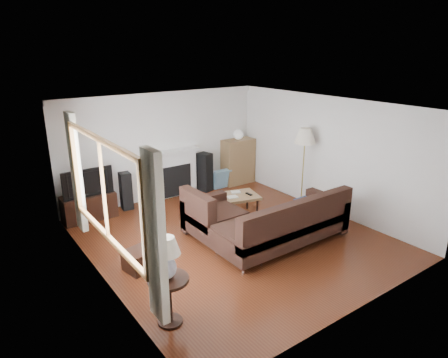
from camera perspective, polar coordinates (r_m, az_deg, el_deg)
room at (r=7.22m, az=1.39°, el=0.52°), size 5.10×5.60×2.54m
window at (r=5.87m, az=-16.85°, el=-1.50°), size 0.12×2.74×1.54m
curtain_near at (r=4.64m, az=-9.74°, el=-8.41°), size 0.10×0.35×2.10m
curtain_far at (r=7.32m, az=-20.34°, el=0.82°), size 0.10×0.35×2.10m
fireplace at (r=9.63m, az=-7.40°, el=0.79°), size 1.40×0.26×1.15m
tv_stand at (r=8.86m, az=-18.73°, el=-3.78°), size 1.08×0.48×0.54m
television at (r=8.67m, az=-19.10°, el=-0.32°), size 1.02×0.13×0.59m
speaker_left at (r=9.13m, az=-13.84°, el=-1.66°), size 0.26×0.30×0.84m
speaker_right at (r=9.98m, az=-2.75°, el=1.01°), size 0.34×0.38×0.97m
bookshelf at (r=10.51m, az=2.01°, el=2.53°), size 0.86×0.41×1.18m
globe_lamp at (r=10.34m, az=2.06°, el=6.37°), size 0.26×0.26×0.26m
sectional_sofa at (r=7.35m, az=8.34°, el=-6.02°), size 2.81×2.06×0.91m
coffee_table at (r=8.50m, az=0.81°, el=-3.93°), size 1.34×0.94×0.47m
footstool at (r=6.75m, az=-12.10°, el=-11.29°), size 0.48×0.48×0.35m
floor_lamp at (r=9.00m, az=11.23°, el=1.49°), size 0.54×0.54×1.81m
side_table at (r=5.46m, az=-7.83°, el=-16.81°), size 0.54×0.54×0.67m
table_lamp at (r=5.13m, az=-8.13°, el=-11.15°), size 0.35×0.35×0.57m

